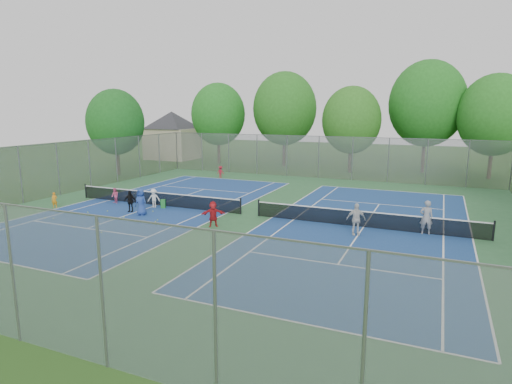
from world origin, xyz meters
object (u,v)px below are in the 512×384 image
net_right (364,220)px  ball_crate (156,202)px  net_left (157,199)px  instructor (426,217)px  ball_hopper (163,204)px

net_right → ball_crate: 14.33m
net_left → net_right: (14.00, 0.00, 0.00)m
instructor → net_left: bearing=-10.7°
ball_crate → instructor: 17.56m
net_left → ball_hopper: (0.90, -0.51, -0.16)m
net_left → ball_hopper: net_left is taller
net_left → ball_crate: net_left is taller
net_right → instructor: bearing=-1.4°
net_left → ball_crate: size_ratio=33.96×
instructor → ball_hopper: bearing=-8.9°
ball_hopper → instructor: size_ratio=0.32×
ball_hopper → instructor: (16.32, 0.43, 0.63)m
net_right → instructor: size_ratio=7.00×
ball_crate → ball_hopper: ball_hopper is taller
net_right → ball_crate: net_right is taller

